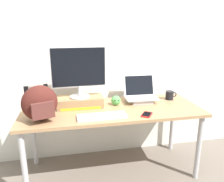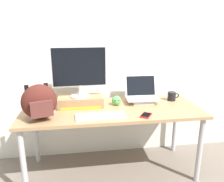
# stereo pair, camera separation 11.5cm
# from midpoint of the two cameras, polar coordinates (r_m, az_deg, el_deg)

# --- Properties ---
(ground_plane) EXTENTS (20.00, 20.00, 0.00)m
(ground_plane) POSITION_cam_midpoint_polar(r_m,az_deg,el_deg) (2.56, -1.37, -19.79)
(ground_plane) COLOR #70665B
(back_wall) EXTENTS (7.00, 0.10, 2.60)m
(back_wall) POSITION_cam_midpoint_polar(r_m,az_deg,el_deg) (2.53, -3.37, 11.53)
(back_wall) COLOR silver
(back_wall) RESTS_ON ground
(desk) EXTENTS (1.77, 0.70, 0.72)m
(desk) POSITION_cam_midpoint_polar(r_m,az_deg,el_deg) (2.24, -1.48, -6.20)
(desk) COLOR #A87F56
(desk) RESTS_ON ground
(toner_box_yellow) EXTENTS (0.46, 0.23, 0.10)m
(toner_box_yellow) POSITION_cam_midpoint_polar(r_m,az_deg,el_deg) (2.28, -9.69, -2.81)
(toner_box_yellow) COLOR #9E7A51
(toner_box_yellow) RESTS_ON desk
(desktop_monitor) EXTENTS (0.54, 0.20, 0.51)m
(desktop_monitor) POSITION_cam_midpoint_polar(r_m,az_deg,el_deg) (2.19, -10.09, 5.23)
(desktop_monitor) COLOR silver
(desktop_monitor) RESTS_ON toner_box_yellow
(open_laptop) EXTENTS (0.35, 0.25, 0.28)m
(open_laptop) POSITION_cam_midpoint_polar(r_m,az_deg,el_deg) (2.41, 6.05, -1.42)
(open_laptop) COLOR #ADADB2
(open_laptop) RESTS_ON desk
(external_keyboard) EXTENTS (0.45, 0.15, 0.02)m
(external_keyboard) POSITION_cam_midpoint_polar(r_m,az_deg,el_deg) (2.00, -4.28, -6.51)
(external_keyboard) COLOR white
(external_keyboard) RESTS_ON desk
(messenger_backpack) EXTENTS (0.36, 0.31, 0.31)m
(messenger_backpack) POSITION_cam_midpoint_polar(r_m,az_deg,el_deg) (2.01, -19.76, -2.99)
(messenger_backpack) COLOR #4C1E19
(messenger_backpack) RESTS_ON desk
(coffee_mug) EXTENTS (0.13, 0.09, 0.09)m
(coffee_mug) POSITION_cam_midpoint_polar(r_m,az_deg,el_deg) (2.54, 13.48, -1.08)
(coffee_mug) COLOR black
(coffee_mug) RESTS_ON desk
(cell_phone) EXTENTS (0.14, 0.16, 0.01)m
(cell_phone) POSITION_cam_midpoint_polar(r_m,az_deg,el_deg) (2.06, 7.43, -6.08)
(cell_phone) COLOR red
(cell_phone) RESTS_ON desk
(plush_toy) EXTENTS (0.10, 0.10, 0.10)m
(plush_toy) POSITION_cam_midpoint_polar(r_m,az_deg,el_deg) (2.29, -0.42, -2.45)
(plush_toy) COLOR #56B256
(plush_toy) RESTS_ON desk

